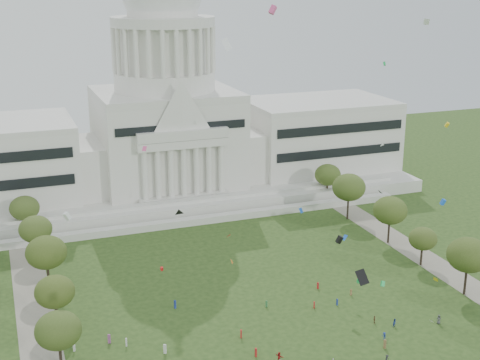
{
  "coord_description": "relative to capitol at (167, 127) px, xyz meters",
  "views": [
    {
      "loc": [
        -51.54,
        -93.83,
        69.16
      ],
      "look_at": [
        0.0,
        45.0,
        24.0
      ],
      "focal_mm": 50.0,
      "sensor_mm": 36.0,
      "label": 1
    }
  ],
  "objects": [
    {
      "name": "capitol",
      "position": [
        0.0,
        0.0,
        0.0
      ],
      "size": [
        160.0,
        64.5,
        91.3
      ],
      "color": "silver",
      "rests_on": "ground"
    },
    {
      "name": "path_left",
      "position": [
        -48.0,
        -83.59,
        -22.28
      ],
      "size": [
        8.0,
        160.0,
        0.04
      ],
      "primitive_type": "cube",
      "color": "gray",
      "rests_on": "ground"
    },
    {
      "name": "path_right",
      "position": [
        48.0,
        -83.59,
        -22.28
      ],
      "size": [
        8.0,
        160.0,
        0.04
      ],
      "primitive_type": "cube",
      "color": "gray",
      "rests_on": "ground"
    },
    {
      "name": "row_tree_l_2",
      "position": [
        -45.04,
        -96.29,
        -13.79
      ],
      "size": [
        8.42,
        8.42,
        11.97
      ],
      "color": "black",
      "rests_on": "ground"
    },
    {
      "name": "row_tree_r_2",
      "position": [
        44.17,
        -96.15,
        -12.64
      ],
      "size": [
        9.55,
        9.55,
        13.58
      ],
      "color": "black",
      "rests_on": "ground"
    },
    {
      "name": "row_tree_l_3",
      "position": [
        -44.09,
        -79.67,
        -14.09
      ],
      "size": [
        8.12,
        8.12,
        11.55
      ],
      "color": "black",
      "rests_on": "ground"
    },
    {
      "name": "row_tree_r_3",
      "position": [
        44.4,
        -79.1,
        -15.21
      ],
      "size": [
        7.01,
        7.01,
        9.98
      ],
      "color": "black",
      "rests_on": "ground"
    },
    {
      "name": "row_tree_l_4",
      "position": [
        -44.08,
        -61.17,
        -12.9
      ],
      "size": [
        9.29,
        9.29,
        13.21
      ],
      "color": "black",
      "rests_on": "ground"
    },
    {
      "name": "row_tree_r_4",
      "position": [
        44.76,
        -63.55,
        -13.01
      ],
      "size": [
        9.19,
        9.19,
        13.06
      ],
      "color": "black",
      "rests_on": "ground"
    },
    {
      "name": "row_tree_l_5",
      "position": [
        -45.22,
        -42.58,
        -13.88
      ],
      "size": [
        8.33,
        8.33,
        11.85
      ],
      "color": "black",
      "rests_on": "ground"
    },
    {
      "name": "row_tree_r_5",
      "position": [
        43.49,
        -43.4,
        -12.37
      ],
      "size": [
        9.82,
        9.82,
        13.96
      ],
      "color": "black",
      "rests_on": "ground"
    },
    {
      "name": "row_tree_l_6",
      "position": [
        -46.87,
        -24.45,
        -14.02
      ],
      "size": [
        8.19,
        8.19,
        11.64
      ],
      "color": "black",
      "rests_on": "ground"
    },
    {
      "name": "row_tree_r_6",
      "position": [
        45.96,
        -25.46,
        -13.79
      ],
      "size": [
        8.42,
        8.42,
        11.97
      ],
      "color": "black",
      "rests_on": "ground"
    },
    {
      "name": "person_0",
      "position": [
        30.43,
        -105.43,
        -21.28
      ],
      "size": [
        1.16,
        0.98,
        2.02
      ],
      "primitive_type": "imported",
      "rotation": [
        0.0,
        0.0,
        5.87
      ],
      "color": "#4C4C51",
      "rests_on": "ground"
    },
    {
      "name": "person_2",
      "position": [
        21.2,
        -103.27,
        -21.4
      ],
      "size": [
        1.0,
        0.82,
        1.78
      ],
      "primitive_type": "imported",
      "rotation": [
        0.0,
        0.0,
        0.38
      ],
      "color": "navy",
      "rests_on": "ground"
    },
    {
      "name": "person_3",
      "position": [
        16.38,
        -106.91,
        -21.51
      ],
      "size": [
        0.83,
        1.13,
        1.57
      ],
      "primitive_type": "imported",
      "rotation": [
        0.0,
        0.0,
        5.05
      ],
      "color": "navy",
      "rests_on": "ground"
    },
    {
      "name": "person_5",
      "position": [
        -6.35,
        -106.82,
        -21.36
      ],
      "size": [
        1.48,
        1.83,
        1.86
      ],
      "primitive_type": "imported",
      "rotation": [
        0.0,
        0.0,
        2.12
      ],
      "color": "#B21E1E",
      "rests_on": "ground"
    },
    {
      "name": "person_9",
      "position": [
        12.33,
        -114.35,
        -21.48
      ],
      "size": [
        1.19,
        1.0,
        1.63
      ],
      "primitive_type": "imported",
      "rotation": [
        0.0,
        0.0,
        0.52
      ],
      "color": "#26262B",
      "rests_on": "ground"
    },
    {
      "name": "person_10",
      "position": [
        18.0,
        -100.59,
        -21.42
      ],
      "size": [
        0.9,
        1.16,
        1.75
      ],
      "primitive_type": "imported",
      "rotation": [
        0.0,
        0.0,
        1.18
      ],
      "color": "olive",
      "rests_on": "ground"
    },
    {
      "name": "distant_crowd",
      "position": [
        -15.86,
        -99.88,
        -21.41
      ],
      "size": [
        62.25,
        40.52,
        1.95
      ],
      "color": "#994C8C",
      "rests_on": "ground"
    },
    {
      "name": "kite_swarm",
      "position": [
        1.09,
        -105.05,
        2.42
      ],
      "size": [
        82.3,
        102.85,
        64.96
      ],
      "color": "green",
      "rests_on": "ground"
    }
  ]
}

